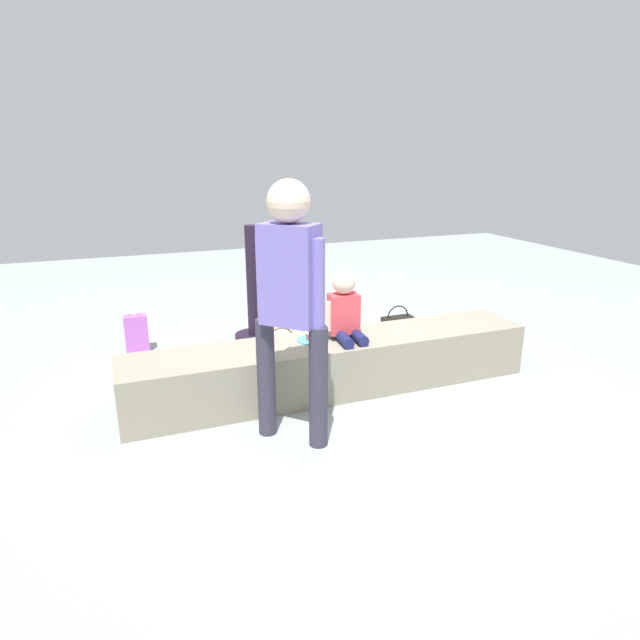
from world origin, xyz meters
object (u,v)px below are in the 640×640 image
Objects in this scene: water_bottle_far_side at (331,318)px; handbag_black_leather at (397,327)px; handbag_brown_canvas at (281,354)px; gift_bag at (136,333)px; cake_plate at (313,338)px; adult_standing at (290,291)px; cake_box_white at (149,382)px; party_cup_red at (288,341)px; child_seated at (345,310)px; water_bottle_near_gift at (402,317)px.

water_bottle_far_side is 0.70× the size of handbag_black_leather.
gift_bag is at bearing 141.99° from handbag_brown_canvas.
cake_plate is 1.46m from water_bottle_far_side.
cake_box_white is at bearing 125.88° from adult_standing.
handbag_black_leather is 0.92× the size of handbag_brown_canvas.
cake_box_white is (-0.75, 1.04, -0.86)m from adult_standing.
cake_plate is 2.18× the size of party_cup_red.
adult_standing is at bearing -118.69° from water_bottle_far_side.
cake_plate is (-0.22, 0.04, -0.19)m from child_seated.
party_cup_red is at bearing 170.37° from handbag_black_leather.
child_seated is at bearing -20.21° from cake_box_white.
handbag_brown_canvas is (1.01, 0.02, 0.07)m from cake_box_white.
handbag_black_leather is at bearing 42.82° from adult_standing.
party_cup_red is (1.25, -0.35, -0.11)m from gift_bag.
child_seated is 0.30m from cake_plate.
child_seated is 0.32× the size of adult_standing.
cake_box_white is at bearing -179.04° from handbag_brown_canvas.
water_bottle_far_side is 1.95m from cake_box_white.
cake_box_white is at bearing -165.91° from water_bottle_near_gift.
party_cup_red is 0.30× the size of handbag_brown_canvas.
water_bottle_near_gift is at bearing 38.58° from cake_plate.
adult_standing is at bearing -120.84° from cake_plate.
cake_box_white is at bearing -171.89° from handbag_black_leather.
adult_standing is 6.78× the size of cake_plate.
water_bottle_near_gift is at bearing 14.09° from cake_box_white.
water_bottle_far_side is at bearing 132.14° from handbag_black_leather.
water_bottle_far_side is at bearing 62.35° from cake_plate.
child_seated reaches higher than water_bottle_near_gift.
child_seated is at bearing -57.73° from handbag_brown_canvas.
adult_standing is 4.38× the size of handbag_brown_canvas.
adult_standing reaches higher than gift_bag.
gift_bag is at bearing 174.89° from water_bottle_near_gift.
cake_box_white is (-1.11, 0.45, -0.35)m from cake_plate.
cake_plate is at bearing 59.16° from adult_standing.
handbag_brown_canvas is at bearing -133.56° from water_bottle_far_side.
cake_plate is at bearing -145.42° from handbag_black_leather.
child_seated is 1.47× the size of cake_box_white.
cake_plate is at bearing -117.65° from water_bottle_far_side.
adult_standing is 14.76× the size of party_cup_red.
gift_bag reaches higher than cake_box_white.
adult_standing is 4.63× the size of cake_box_white.
gift_bag is at bearing 131.60° from cake_plate.
water_bottle_near_gift is 0.65× the size of handbag_brown_canvas.
water_bottle_far_side is at bearing 46.44° from handbag_brown_canvas.
cake_plate is (0.35, 0.59, -0.51)m from adult_standing.
water_bottle_near_gift is at bearing 44.46° from adult_standing.
party_cup_red is at bearing -149.45° from water_bottle_far_side.
party_cup_red is (0.46, 1.53, -0.87)m from adult_standing.
cake_plate is at bearing 170.00° from child_seated.
cake_plate is 0.65× the size of handbag_brown_canvas.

